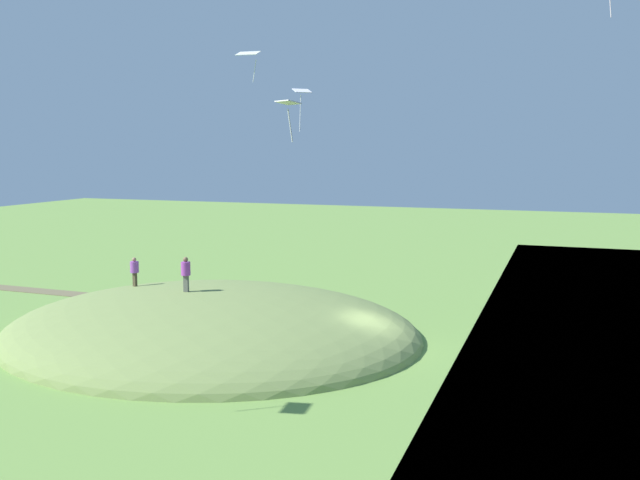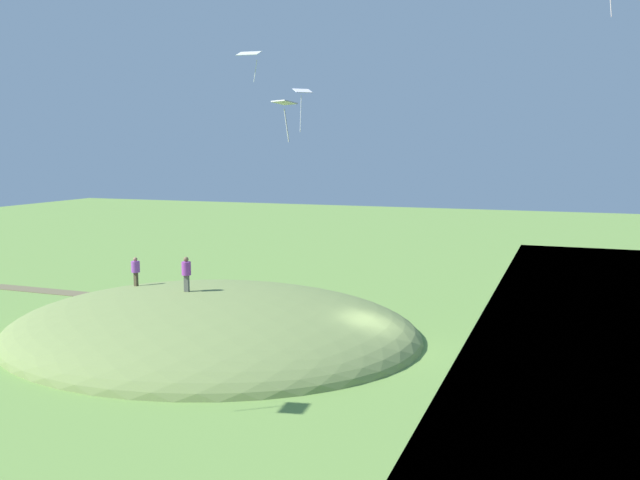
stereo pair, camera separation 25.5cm
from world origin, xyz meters
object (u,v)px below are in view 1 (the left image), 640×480
object	(u,v)px
person_near_shore	(186,270)
kite_9	(248,54)
kite_4	(302,94)
kite_7	(288,105)
person_walking_path	(134,268)

from	to	relation	value
person_near_shore	kite_9	xyz separation A→B (m)	(-1.91, -3.65, 11.04)
kite_4	kite_9	bearing A→B (deg)	-4.22
person_near_shore	kite_7	distance (m)	17.66
kite_7	kite_9	bearing A→B (deg)	-61.08
person_near_shore	kite_4	size ratio (longest dim) A/B	0.81
person_walking_path	kite_4	distance (m)	13.25
kite_4	kite_9	world-z (taller)	kite_9
person_near_shore	person_walking_path	bearing A→B (deg)	159.87
person_walking_path	kite_9	size ratio (longest dim) A/B	1.00
kite_7	kite_4	bearing A→B (deg)	-70.12
person_walking_path	kite_9	bearing A→B (deg)	39.32
person_near_shore	kite_9	size ratio (longest dim) A/B	1.11
kite_7	kite_9	size ratio (longest dim) A/B	0.71
person_walking_path	kite_4	size ratio (longest dim) A/B	0.73
person_near_shore	kite_9	distance (m)	11.78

